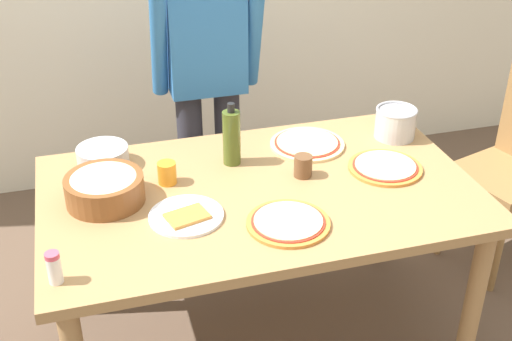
# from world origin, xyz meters

# --- Properties ---
(ground) EXTENTS (8.00, 8.00, 0.00)m
(ground) POSITION_xyz_m (0.00, 0.00, 0.00)
(ground) COLOR brown
(dining_table) EXTENTS (1.60, 0.96, 0.76)m
(dining_table) POSITION_xyz_m (0.00, 0.00, 0.67)
(dining_table) COLOR #A37A4C
(dining_table) RESTS_ON ground
(person_cook) EXTENTS (0.49, 0.25, 1.62)m
(person_cook) POSITION_xyz_m (-0.03, 0.76, 0.94)
(person_cook) COLOR #2D2D38
(person_cook) RESTS_ON ground
(pizza_raw_on_board) EXTENTS (0.31, 0.31, 0.02)m
(pizza_raw_on_board) POSITION_xyz_m (0.28, 0.27, 0.77)
(pizza_raw_on_board) COLOR beige
(pizza_raw_on_board) RESTS_ON dining_table
(pizza_cooked_on_tray) EXTENTS (0.29, 0.29, 0.02)m
(pizza_cooked_on_tray) POSITION_xyz_m (0.03, -0.25, 0.77)
(pizza_cooked_on_tray) COLOR #C67A33
(pizza_cooked_on_tray) RESTS_ON dining_table
(pizza_second_cooked) EXTENTS (0.29, 0.29, 0.02)m
(pizza_second_cooked) POSITION_xyz_m (0.51, 0.01, 0.77)
(pizza_second_cooked) COLOR #C67A33
(pizza_second_cooked) RESTS_ON dining_table
(plate_with_slice) EXTENTS (0.26, 0.26, 0.02)m
(plate_with_slice) POSITION_xyz_m (-0.30, -0.12, 0.77)
(plate_with_slice) COLOR white
(plate_with_slice) RESTS_ON dining_table
(popcorn_bowl) EXTENTS (0.28, 0.28, 0.11)m
(popcorn_bowl) POSITION_xyz_m (-0.55, 0.07, 0.82)
(popcorn_bowl) COLOR brown
(popcorn_bowl) RESTS_ON dining_table
(mixing_bowl_steel) EXTENTS (0.20, 0.20, 0.08)m
(mixing_bowl_steel) POSITION_xyz_m (-0.54, 0.33, 0.80)
(mixing_bowl_steel) COLOR #B7B7BC
(mixing_bowl_steel) RESTS_ON dining_table
(olive_oil_bottle) EXTENTS (0.07, 0.07, 0.26)m
(olive_oil_bottle) POSITION_xyz_m (-0.05, 0.22, 0.87)
(olive_oil_bottle) COLOR #47561E
(olive_oil_bottle) RESTS_ON dining_table
(steel_pot) EXTENTS (0.17, 0.17, 0.13)m
(steel_pot) POSITION_xyz_m (0.67, 0.25, 0.83)
(steel_pot) COLOR #B7B7BC
(steel_pot) RESTS_ON dining_table
(cup_orange) EXTENTS (0.07, 0.07, 0.08)m
(cup_orange) POSITION_xyz_m (-0.32, 0.14, 0.80)
(cup_orange) COLOR orange
(cup_orange) RESTS_ON dining_table
(cup_small_brown) EXTENTS (0.07, 0.07, 0.08)m
(cup_small_brown) POSITION_xyz_m (0.18, 0.05, 0.80)
(cup_small_brown) COLOR brown
(cup_small_brown) RESTS_ON dining_table
(salt_shaker) EXTENTS (0.04, 0.04, 0.11)m
(salt_shaker) POSITION_xyz_m (-0.74, -0.35, 0.81)
(salt_shaker) COLOR white
(salt_shaker) RESTS_ON dining_table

